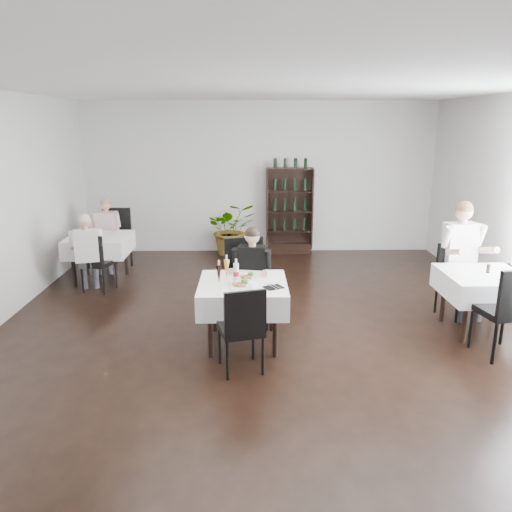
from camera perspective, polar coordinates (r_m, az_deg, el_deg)
The scene contains 23 objects.
room_shell at distance 5.68m, azimuth 1.47°, elevation 4.00°, with size 9.00×9.00×9.00m.
wine_shelf at distance 10.07m, azimuth 3.83°, elevation 5.07°, with size 0.90×0.28×1.75m.
main_table at distance 5.91m, azimuth -1.51°, elevation -4.41°, with size 1.03×1.03×0.77m.
left_table at distance 8.66m, azimuth -17.46°, elevation 1.22°, with size 0.98×0.98×0.77m.
right_table at distance 6.85m, azimuth 24.52°, elevation -3.04°, with size 0.98×0.98×0.77m.
potted_tree at distance 9.99m, azimuth -2.83°, elevation 3.14°, with size 0.95×0.82×1.05m, color #23531C.
main_chair_far at distance 6.52m, azimuth -1.22°, elevation -2.29°, with size 0.59×0.59×1.13m.
main_chair_near at distance 5.24m, azimuth -1.56°, elevation -7.88°, with size 0.54×0.54×0.96m.
left_chair_far at distance 9.32m, azimuth -15.69°, elevation 2.34°, with size 0.50×0.51×1.10m.
left_chair_near at distance 8.12m, azimuth -17.92°, elevation -0.35°, with size 0.53×0.53×0.94m.
right_chair_far at distance 7.37m, azimuth 21.85°, elevation -1.95°, with size 0.59×0.60×1.00m.
right_chair_near at distance 6.21m, azimuth 26.87°, elevation -5.16°, with size 0.58×0.58×1.08m.
diner_main at distance 6.35m, azimuth -0.53°, elevation -1.64°, with size 0.54×0.56×1.32m.
diner_left_far at distance 9.24m, azimuth -16.74°, elevation 2.98°, with size 0.49×0.49×1.30m.
diner_left_near at distance 8.04m, azimuth -18.77°, elevation 0.93°, with size 0.53×0.57×1.27m.
diner_right_far at distance 7.32m, azimuth 22.61°, elevation 0.64°, with size 0.64×0.66×1.57m.
plate_far at distance 6.00m, azimuth -1.00°, elevation -2.42°, with size 0.24×0.24×0.07m.
plate_near at distance 5.72m, azimuth -1.76°, elevation -3.31°, with size 0.29×0.29×0.08m.
pilsner_dark at distance 5.79m, azimuth -4.27°, elevation -2.07°, with size 0.07×0.07×0.29m.
pilsner_lager at distance 5.92m, azimuth -3.37°, elevation -1.58°, with size 0.07×0.07×0.31m.
coke_bottle at distance 5.87m, azimuth -2.28°, elevation -1.88°, with size 0.07×0.07×0.28m.
napkin_cutlery at distance 5.68m, azimuth 2.02°, elevation -3.57°, with size 0.26×0.24×0.02m.
pepper_mill at distance 6.85m, azimuth 25.02°, elevation -1.31°, with size 0.05×0.05×0.11m, color black.
Camera 1 is at (-0.24, -5.57, 2.59)m, focal length 35.00 mm.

